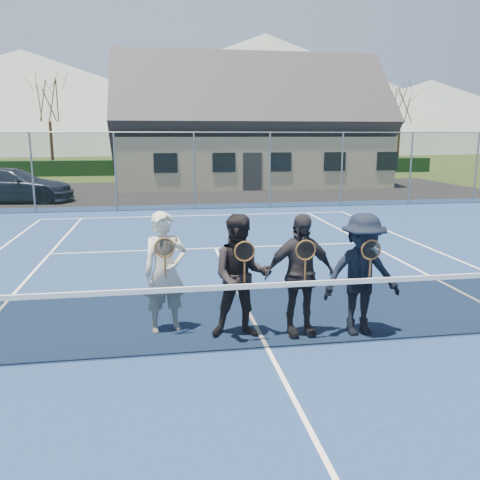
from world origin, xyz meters
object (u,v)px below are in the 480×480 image
at_px(player_b, 241,276).
at_px(player_d, 362,275).
at_px(car_c, 12,185).
at_px(clubhouse, 248,116).
at_px(tennis_net, 268,313).
at_px(player_c, 300,275).
at_px(player_a, 165,272).

height_order(player_b, player_d, same).
distance_m(car_c, player_b, 18.15).
distance_m(car_c, clubhouse, 13.97).
xyz_separation_m(car_c, player_b, (7.42, -16.56, 0.17)).
height_order(tennis_net, player_d, player_d).
distance_m(player_b, player_c, 0.85).
distance_m(tennis_net, player_c, 0.83).
bearing_deg(player_c, player_d, -8.11).
distance_m(car_c, tennis_net, 18.74).
height_order(clubhouse, player_b, clubhouse).
height_order(car_c, player_b, player_b).
distance_m(player_a, player_c, 1.97).
relative_size(tennis_net, clubhouse, 0.75).
height_order(car_c, tennis_net, car_c).
bearing_deg(clubhouse, player_a, -103.07).
height_order(clubhouse, player_d, clubhouse).
height_order(tennis_net, clubhouse, clubhouse).
distance_m(tennis_net, clubhouse, 24.57).
relative_size(clubhouse, player_b, 8.67).
bearing_deg(player_b, player_d, -6.08).
bearing_deg(player_d, clubhouse, 83.87).
bearing_deg(tennis_net, player_a, 145.28).
bearing_deg(clubhouse, player_c, -98.31).
height_order(player_a, player_d, same).
bearing_deg(player_c, clubhouse, 81.69).
bearing_deg(car_c, player_d, -145.36).
bearing_deg(player_d, player_a, 168.05).
distance_m(player_a, player_d, 2.88).
height_order(player_a, player_c, same).
xyz_separation_m(tennis_net, player_c, (0.57, 0.47, 0.38)).
relative_size(car_c, player_a, 2.87).
xyz_separation_m(player_c, player_d, (0.90, -0.13, -0.00)).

